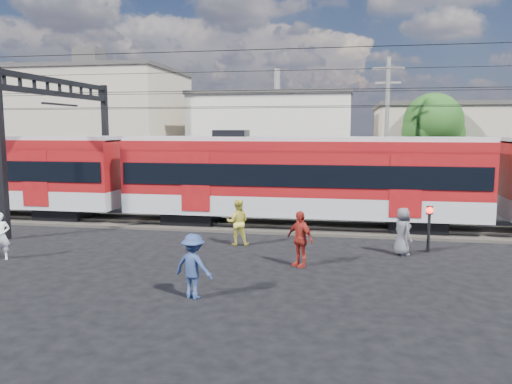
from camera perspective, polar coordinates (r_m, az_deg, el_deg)
ground at (r=15.69m, az=-4.22°, el=-9.61°), size 120.00×120.00×0.00m
track_bed at (r=23.28m, az=0.73°, el=-3.83°), size 70.00×3.40×0.12m
rail_near at (r=22.53m, az=0.41°, el=-3.90°), size 70.00×0.12×0.12m
rail_far at (r=23.98m, az=1.03°, el=-3.21°), size 70.00×0.12×0.12m
commuter_train at (r=22.70m, az=5.59°, el=1.82°), size 50.30×3.08×4.17m
catenary at (r=25.74m, az=-18.81°, el=8.21°), size 70.00×9.30×7.52m
building_west at (r=43.78m, az=-18.18°, el=7.08°), size 14.28×10.20×9.30m
building_midwest at (r=41.93m, az=2.39°, el=6.07°), size 12.24×12.24×7.30m
building_mideast at (r=39.87m, az=25.23°, el=4.60°), size 16.32×10.20×6.30m
utility_pole_mid at (r=29.60m, az=14.70°, el=7.03°), size 1.80×0.24×8.50m
tree_near at (r=33.05m, az=19.86°, el=7.06°), size 3.82×3.64×6.72m
pedestrian_a at (r=19.54m, az=-27.17°, el=-4.50°), size 0.73×0.65×1.67m
pedestrian_b at (r=19.54m, az=-2.10°, el=-3.47°), size 0.97×0.81×1.81m
pedestrian_c at (r=13.63m, az=-7.17°, el=-8.41°), size 1.29×0.98×1.76m
pedestrian_d at (r=16.59m, az=5.02°, el=-5.35°), size 1.14×1.03×1.87m
pedestrian_e at (r=18.76m, az=16.40°, el=-4.35°), size 0.89×1.01×1.73m
crossing_signal at (r=19.37m, az=19.18°, el=-3.07°), size 0.25×0.25×1.74m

